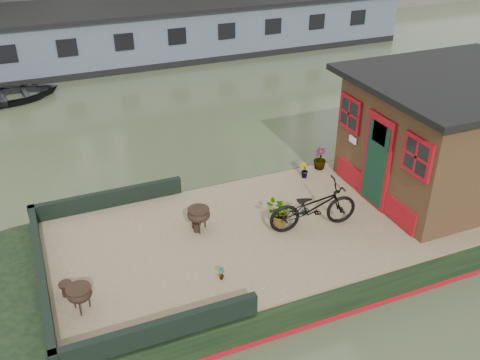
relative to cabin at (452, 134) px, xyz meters
name	(u,v)px	position (x,y,z in m)	size (l,w,h in m)	color
ground	(350,234)	(-2.19, 0.00, -1.88)	(120.00, 120.00, 0.00)	#364029
houseboat_hull	(293,238)	(-3.52, 0.00, -1.60)	(14.01, 4.02, 0.60)	black
houseboat_deck	(353,208)	(-2.19, 0.00, -1.25)	(11.80, 3.80, 0.05)	#867453
bow_bulwark	(95,262)	(-7.25, 0.00, -1.05)	(3.00, 4.00, 0.35)	black
cabin	(452,134)	(0.00, 0.00, 0.00)	(4.00, 3.50, 2.42)	#322013
bicycle	(313,207)	(-3.29, -0.27, -0.78)	(0.59, 1.70, 0.90)	black
potted_plant_b	(304,170)	(-2.51, 1.48, -1.06)	(0.19, 0.15, 0.34)	brown
potted_plant_c	(280,214)	(-3.84, 0.00, -0.96)	(0.48, 0.42, 0.53)	brown
potted_plant_d	(320,158)	(-1.99, 1.70, -0.98)	(0.28, 0.28, 0.51)	brown
potted_plant_e	(221,273)	(-5.40, -1.02, -1.10)	(0.13, 0.09, 0.26)	brown
brazier_front	(80,299)	(-7.61, -0.87, -1.01)	(0.40, 0.40, 0.43)	black
brazier_rear	(199,219)	(-5.28, 0.45, -1.00)	(0.43, 0.43, 0.46)	black
bollard_port	(197,227)	(-5.34, 0.42, -1.13)	(0.17, 0.17, 0.19)	black
bollard_stbd	(66,289)	(-7.79, -0.44, -1.11)	(0.21, 0.21, 0.23)	black
dinghy	(8,92)	(-8.33, 10.69, -1.55)	(2.28, 3.19, 0.66)	black
far_houseboat	(163,30)	(-2.19, 14.00, -0.91)	(20.40, 4.40, 2.11)	#464F5D
quay	(129,11)	(-2.19, 20.50, -1.43)	(60.00, 6.00, 0.90)	#47443F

